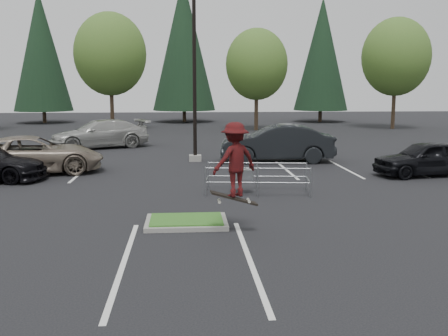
{
  "coord_description": "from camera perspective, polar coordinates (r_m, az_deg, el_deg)",
  "views": [
    {
      "loc": [
        -0.03,
        -13.84,
        3.74
      ],
      "look_at": [
        1.14,
        1.5,
        1.3
      ],
      "focal_mm": 42.0,
      "sensor_mm": 36.0,
      "label": 1
    }
  ],
  "objects": [
    {
      "name": "conif_c",
      "position": [
        55.24,
        10.6,
        12.08
      ],
      "size": [
        5.5,
        5.5,
        12.5
      ],
      "color": "#38281C",
      "rests_on": "ground"
    },
    {
      "name": "light_pole",
      "position": [
        25.86,
        -3.24,
        10.81
      ],
      "size": [
        0.7,
        0.6,
        10.12
      ],
      "color": "gray",
      "rests_on": "ground"
    },
    {
      "name": "stall_lines",
      "position": [
        20.26,
        -8.03,
        -1.71
      ],
      "size": [
        22.62,
        17.6,
        0.01
      ],
      "color": "silver",
      "rests_on": "ground"
    },
    {
      "name": "ground",
      "position": [
        14.34,
        -4.11,
        -6.13
      ],
      "size": [
        120.0,
        120.0,
        0.0
      ],
      "primitive_type": "plane",
      "color": "black",
      "rests_on": "ground"
    },
    {
      "name": "car_r_charc",
      "position": [
        25.9,
        5.75,
        2.7
      ],
      "size": [
        5.66,
        2.29,
        1.83
      ],
      "primitive_type": "imported",
      "rotation": [
        0.0,
        0.0,
        4.65
      ],
      "color": "black",
      "rests_on": "ground"
    },
    {
      "name": "car_l_tan",
      "position": [
        23.74,
        -20.14,
        1.36
      ],
      "size": [
        6.24,
        3.86,
        1.61
      ],
      "primitive_type": "imported",
      "rotation": [
        0.0,
        0.0,
        1.79
      ],
      "color": "gray",
      "rests_on": "ground"
    },
    {
      "name": "conif_a",
      "position": [
        55.72,
        -19.3,
        11.97
      ],
      "size": [
        5.72,
        5.72,
        13.0
      ],
      "color": "#38281C",
      "rests_on": "ground"
    },
    {
      "name": "skateboarder",
      "position": [
        13.03,
        1.1,
        0.87
      ],
      "size": [
        1.39,
        1.17,
        2.11
      ],
      "rotation": [
        0.0,
        0.0,
        3.63
      ],
      "color": "black",
      "rests_on": "ground"
    },
    {
      "name": "decid_b",
      "position": [
        44.83,
        -12.28,
        11.75
      ],
      "size": [
        5.89,
        5.89,
        9.64
      ],
      "color": "#38281C",
      "rests_on": "ground"
    },
    {
      "name": "cart_corral",
      "position": [
        18.28,
        2.39,
        -0.76
      ],
      "size": [
        3.71,
        1.7,
        1.02
      ],
      "rotation": [
        0.0,
        0.0,
        -0.12
      ],
      "color": "gray",
      "rests_on": "ground"
    },
    {
      "name": "conif_b",
      "position": [
        54.49,
        -4.43,
        13.31
      ],
      "size": [
        6.38,
        6.38,
        14.5
      ],
      "color": "#38281C",
      "rests_on": "ground"
    },
    {
      "name": "grass_median",
      "position": [
        14.32,
        -4.12,
        -5.83
      ],
      "size": [
        2.2,
        1.6,
        0.16
      ],
      "color": "gray",
      "rests_on": "ground"
    },
    {
      "name": "decid_c",
      "position": [
        44.11,
        3.56,
        10.96
      ],
      "size": [
        5.12,
        5.12,
        8.38
      ],
      "color": "#38281C",
      "rests_on": "ground"
    },
    {
      "name": "decid_d",
      "position": [
        47.76,
        18.18,
        11.18
      ],
      "size": [
        5.76,
        5.76,
        9.43
      ],
      "color": "#38281C",
      "rests_on": "ground"
    },
    {
      "name": "car_r_black",
      "position": [
        23.32,
        21.16,
        0.99
      ],
      "size": [
        4.49,
        2.33,
        1.46
      ],
      "primitive_type": "imported",
      "rotation": [
        0.0,
        0.0,
        4.86
      ],
      "color": "black",
      "rests_on": "ground"
    },
    {
      "name": "car_far_silver",
      "position": [
        32.35,
        -13.2,
        3.64
      ],
      "size": [
        6.3,
        4.51,
        1.69
      ],
      "primitive_type": "imported",
      "rotation": [
        0.0,
        0.0,
        5.13
      ],
      "color": "#AEADA8",
      "rests_on": "ground"
    }
  ]
}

